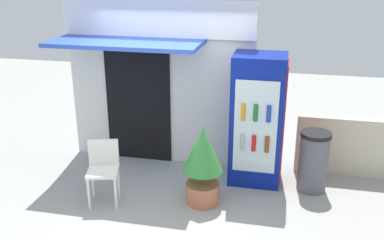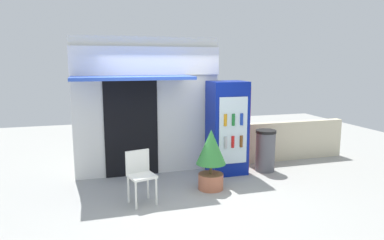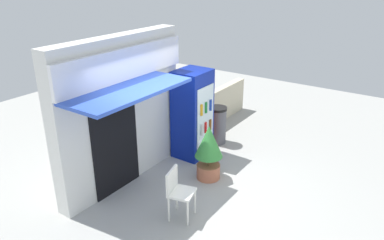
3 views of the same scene
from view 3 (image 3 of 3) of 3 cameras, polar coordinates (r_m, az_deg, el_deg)
ground at (r=7.01m, az=1.06°, el=-11.61°), size 16.00×16.00×0.00m
storefront_building at (r=6.98m, az=-10.85°, el=1.56°), size 3.02×1.25×2.85m
drink_cooler at (r=8.03m, az=0.12°, el=0.94°), size 0.78×0.71×1.96m
plastic_chair at (r=6.22m, az=-2.22°, el=-10.67°), size 0.50×0.48×0.88m
potted_plant_near_shop at (r=7.24m, az=2.61°, el=-4.48°), size 0.55×0.55×1.13m
trash_bin at (r=8.81m, az=3.93°, el=-0.76°), size 0.44×0.44×0.90m
stone_boundary_wall at (r=9.98m, az=3.92°, el=2.16°), size 2.65×0.20×0.93m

